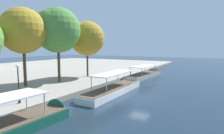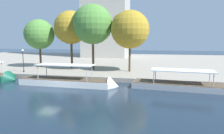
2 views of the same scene
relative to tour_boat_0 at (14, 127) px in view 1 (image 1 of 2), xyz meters
name	(u,v)px [view 1 (image 1 of 2)]	position (x,y,z in m)	size (l,w,h in m)	color
ground_plane	(140,98)	(14.55, -5.20, -0.39)	(220.00, 220.00, 0.00)	#192838
tour_boat_0	(14,127)	(0.00, 0.00, 0.00)	(12.63, 3.71, 4.16)	#14513D
tour_boat_1	(116,90)	(15.89, -0.96, -0.03)	(14.92, 3.05, 4.20)	silver
tour_boat_2	(145,76)	(32.61, 0.21, -0.12)	(14.64, 4.40, 4.00)	#9EA3A8
lamp_post	(18,79)	(3.74, 4.63, 2.99)	(0.41, 0.41, 4.25)	black
tree_0	(58,29)	(15.37, 10.17, 9.57)	(7.94, 7.84, 12.94)	#4C3823
tree_1	(86,38)	(22.95, 9.92, 8.37)	(7.15, 7.12, 11.45)	#4C3823
tree_3	(20,32)	(9.75, 12.29, 8.76)	(7.11, 7.04, 12.12)	#4C3823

